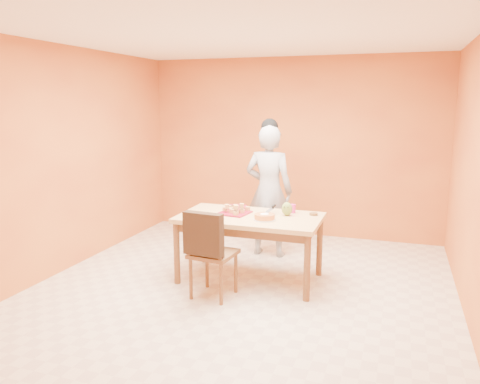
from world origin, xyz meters
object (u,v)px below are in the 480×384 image
(sponge_cake, at_px, (265,217))
(checker_tin, at_px, (314,214))
(magenta_glass, at_px, (293,209))
(pastry_platter, at_px, (234,213))
(person, at_px, (269,191))
(dining_chair, at_px, (213,252))
(egg_ornament, at_px, (287,209))
(red_dinner_plate, at_px, (236,207))
(dining_table, at_px, (250,224))

(sponge_cake, relative_size, checker_tin, 2.40)
(magenta_glass, bearing_deg, pastry_platter, -157.38)
(person, relative_size, magenta_glass, 17.40)
(person, bearing_deg, sponge_cake, 104.56)
(dining_chair, height_order, magenta_glass, dining_chair)
(person, relative_size, sponge_cake, 7.74)
(egg_ornament, distance_m, magenta_glass, 0.16)
(pastry_platter, height_order, magenta_glass, magenta_glass)
(red_dinner_plate, bearing_deg, sponge_cake, -44.42)
(egg_ornament, bearing_deg, dining_chair, -136.94)
(pastry_platter, height_order, sponge_cake, sponge_cake)
(red_dinner_plate, distance_m, magenta_glass, 0.72)
(dining_table, xyz_separation_m, egg_ornament, (0.40, 0.14, 0.17))
(sponge_cake, xyz_separation_m, egg_ornament, (0.19, 0.28, 0.04))
(dining_table, distance_m, red_dinner_plate, 0.46)
(person, xyz_separation_m, pastry_platter, (-0.16, -0.91, -0.10))
(person, distance_m, egg_ornament, 0.91)
(person, height_order, red_dinner_plate, person)
(pastry_platter, bearing_deg, egg_ornament, 10.33)
(sponge_cake, distance_m, egg_ornament, 0.34)
(egg_ornament, bearing_deg, red_dinner_plate, 155.67)
(person, xyz_separation_m, sponge_cake, (0.25, -1.08, -0.08))
(checker_tin, bearing_deg, sponge_cake, -140.30)
(sponge_cake, xyz_separation_m, checker_tin, (0.47, 0.39, -0.02))
(dining_table, bearing_deg, red_dinner_plate, 129.14)
(dining_chair, xyz_separation_m, magenta_glass, (0.65, 0.89, 0.32))
(pastry_platter, bearing_deg, person, 79.89)
(dining_chair, xyz_separation_m, egg_ornament, (0.61, 0.74, 0.34))
(person, height_order, pastry_platter, person)
(dining_table, height_order, dining_chair, dining_chair)
(red_dinner_plate, xyz_separation_m, magenta_glass, (0.71, -0.05, 0.04))
(dining_table, distance_m, pastry_platter, 0.23)
(sponge_cake, bearing_deg, person, 102.93)
(dining_table, height_order, person, person)
(dining_chair, xyz_separation_m, sponge_cake, (0.43, 0.47, 0.30))
(pastry_platter, xyz_separation_m, magenta_glass, (0.63, 0.26, 0.04))
(dining_chair, bearing_deg, egg_ornament, 56.10)
(egg_ornament, bearing_deg, pastry_platter, -177.03)
(dining_table, xyz_separation_m, pastry_platter, (-0.20, 0.03, 0.10))
(person, xyz_separation_m, checker_tin, (0.72, -0.69, -0.10))
(dining_chair, relative_size, egg_ornament, 6.16)
(person, relative_size, egg_ornament, 11.28)
(egg_ornament, bearing_deg, checker_tin, 14.54)
(person, bearing_deg, magenta_glass, 127.33)
(red_dinner_plate, relative_size, checker_tin, 2.91)
(sponge_cake, bearing_deg, magenta_glass, 63.06)
(sponge_cake, bearing_deg, dining_table, 147.33)
(dining_table, height_order, egg_ornament, egg_ornament)
(magenta_glass, bearing_deg, red_dinner_plate, 175.59)
(egg_ornament, relative_size, checker_tin, 1.65)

